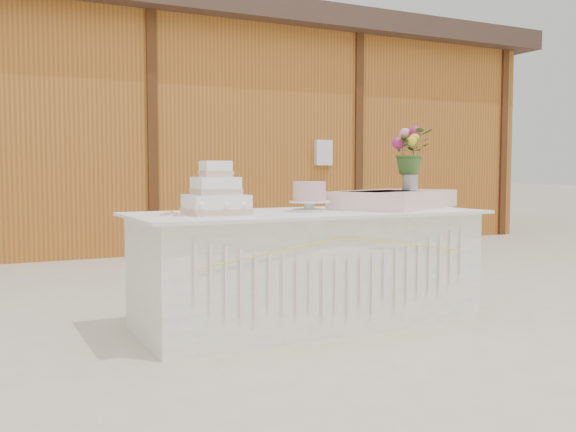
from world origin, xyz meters
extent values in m
plane|color=beige|center=(0.00, 0.00, 0.00)|extent=(80.00, 80.00, 0.00)
cube|color=#A36022|center=(0.00, 6.00, 1.50)|extent=(12.00, 4.00, 3.00)
cube|color=#3C2B21|center=(0.00, 6.00, 3.15)|extent=(12.60, 4.60, 0.30)
cube|color=white|center=(0.00, 0.00, 0.38)|extent=(2.28, 0.88, 0.75)
cube|color=white|center=(0.00, 0.00, 0.76)|extent=(2.40, 1.00, 0.02)
cube|color=white|center=(-0.66, 0.01, 0.83)|extent=(0.37, 0.37, 0.12)
cube|color=#DEAA8C|center=(-0.66, 0.01, 0.79)|extent=(0.39, 0.39, 0.03)
cube|color=white|center=(-0.66, 0.01, 0.95)|extent=(0.27, 0.27, 0.11)
cube|color=#DEAA8C|center=(-0.66, 0.01, 0.92)|extent=(0.28, 0.28, 0.03)
cube|color=white|center=(-0.66, 0.01, 1.06)|extent=(0.18, 0.18, 0.10)
cube|color=#DEAA8C|center=(-0.66, 0.01, 1.03)|extent=(0.19, 0.19, 0.03)
cylinder|color=white|center=(0.01, 0.00, 0.78)|extent=(0.24, 0.24, 0.02)
cylinder|color=white|center=(0.01, 0.00, 0.81)|extent=(0.07, 0.07, 0.05)
cylinder|color=white|center=(0.01, 0.00, 0.84)|extent=(0.28, 0.28, 0.01)
cylinder|color=#EBAAB1|center=(0.01, 0.00, 0.91)|extent=(0.22, 0.22, 0.13)
cube|color=#FBD5CA|center=(0.76, 0.06, 0.83)|extent=(1.18, 1.02, 0.13)
cylinder|color=#B5B5BA|center=(0.94, 0.11, 0.98)|extent=(0.12, 0.12, 0.17)
imported|color=#3A5F26|center=(0.94, 0.11, 1.24)|extent=(0.31, 0.27, 0.34)
camera|label=1|loc=(-2.07, -3.81, 1.04)|focal=40.00mm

